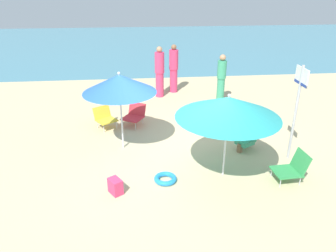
{
  "coord_description": "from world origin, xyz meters",
  "views": [
    {
      "loc": [
        -0.99,
        -6.41,
        3.71
      ],
      "look_at": [
        -0.32,
        0.24,
        0.7
      ],
      "focal_mm": 34.77,
      "sensor_mm": 36.0,
      "label": 1
    }
  ],
  "objects_px": {
    "swim_ring": "(165,179)",
    "beach_bag": "(115,186)",
    "person_b": "(249,133)",
    "person_c": "(174,69)",
    "umbrella_teal": "(228,107)",
    "person_a": "(160,72)",
    "umbrella_blue": "(119,84)",
    "beach_chair_a": "(135,114)",
    "person_d": "(221,79)",
    "beach_chair_b": "(292,167)",
    "beach_chair_c": "(105,117)",
    "warning_sign": "(298,99)"
  },
  "relations": [
    {
      "from": "beach_chair_a",
      "to": "beach_bag",
      "type": "xyz_separation_m",
      "value": [
        -0.39,
        -3.2,
        -0.15
      ]
    },
    {
      "from": "beach_chair_a",
      "to": "person_a",
      "type": "height_order",
      "value": "person_a"
    },
    {
      "from": "person_c",
      "to": "umbrella_teal",
      "type": "bearing_deg",
      "value": -8.98
    },
    {
      "from": "beach_chair_b",
      "to": "beach_chair_c",
      "type": "xyz_separation_m",
      "value": [
        -3.93,
        3.0,
        0.0
      ]
    },
    {
      "from": "person_a",
      "to": "swim_ring",
      "type": "height_order",
      "value": "person_a"
    },
    {
      "from": "person_a",
      "to": "person_d",
      "type": "distance_m",
      "value": 2.09
    },
    {
      "from": "beach_chair_c",
      "to": "warning_sign",
      "type": "distance_m",
      "value": 4.9
    },
    {
      "from": "swim_ring",
      "to": "beach_bag",
      "type": "bearing_deg",
      "value": -162.42
    },
    {
      "from": "beach_chair_a",
      "to": "person_d",
      "type": "xyz_separation_m",
      "value": [
        2.81,
        1.54,
        0.5
      ]
    },
    {
      "from": "beach_chair_a",
      "to": "swim_ring",
      "type": "height_order",
      "value": "beach_chair_a"
    },
    {
      "from": "umbrella_teal",
      "to": "beach_chair_a",
      "type": "distance_m",
      "value": 3.52
    },
    {
      "from": "umbrella_blue",
      "to": "beach_chair_c",
      "type": "relative_size",
      "value": 2.65
    },
    {
      "from": "person_d",
      "to": "warning_sign",
      "type": "relative_size",
      "value": 0.74
    },
    {
      "from": "beach_chair_b",
      "to": "person_b",
      "type": "distance_m",
      "value": 1.48
    },
    {
      "from": "beach_chair_b",
      "to": "beach_chair_c",
      "type": "relative_size",
      "value": 0.91
    },
    {
      "from": "beach_chair_b",
      "to": "beach_chair_c",
      "type": "height_order",
      "value": "beach_chair_b"
    },
    {
      "from": "person_a",
      "to": "person_c",
      "type": "distance_m",
      "value": 0.71
    },
    {
      "from": "umbrella_teal",
      "to": "umbrella_blue",
      "type": "bearing_deg",
      "value": 145.99
    },
    {
      "from": "swim_ring",
      "to": "beach_bag",
      "type": "xyz_separation_m",
      "value": [
        -0.98,
        -0.31,
        0.1
      ]
    },
    {
      "from": "umbrella_blue",
      "to": "beach_chair_a",
      "type": "bearing_deg",
      "value": 78.0
    },
    {
      "from": "beach_chair_c",
      "to": "person_a",
      "type": "relative_size",
      "value": 0.41
    },
    {
      "from": "umbrella_teal",
      "to": "beach_chair_b",
      "type": "bearing_deg",
      "value": -14.47
    },
    {
      "from": "umbrella_blue",
      "to": "umbrella_teal",
      "type": "relative_size",
      "value": 0.92
    },
    {
      "from": "beach_bag",
      "to": "person_d",
      "type": "bearing_deg",
      "value": 55.96
    },
    {
      "from": "person_d",
      "to": "beach_chair_b",
      "type": "bearing_deg",
      "value": -9.52
    },
    {
      "from": "umbrella_teal",
      "to": "warning_sign",
      "type": "bearing_deg",
      "value": 18.43
    },
    {
      "from": "person_d",
      "to": "warning_sign",
      "type": "height_order",
      "value": "warning_sign"
    },
    {
      "from": "umbrella_teal",
      "to": "person_a",
      "type": "xyz_separation_m",
      "value": [
        -0.92,
        5.12,
        -0.64
      ]
    },
    {
      "from": "beach_chair_a",
      "to": "person_b",
      "type": "distance_m",
      "value": 3.19
    },
    {
      "from": "person_c",
      "to": "swim_ring",
      "type": "xyz_separation_m",
      "value": [
        -0.82,
        -5.69,
        -0.8
      ]
    },
    {
      "from": "umbrella_teal",
      "to": "person_a",
      "type": "bearing_deg",
      "value": 100.25
    },
    {
      "from": "person_a",
      "to": "person_d",
      "type": "height_order",
      "value": "person_a"
    },
    {
      "from": "person_b",
      "to": "beach_chair_a",
      "type": "bearing_deg",
      "value": -63.21
    },
    {
      "from": "umbrella_teal",
      "to": "person_b",
      "type": "distance_m",
      "value": 1.77
    },
    {
      "from": "person_c",
      "to": "person_b",
      "type": "bearing_deg",
      "value": 2.82
    },
    {
      "from": "umbrella_blue",
      "to": "person_a",
      "type": "distance_m",
      "value": 3.95
    },
    {
      "from": "person_c",
      "to": "warning_sign",
      "type": "bearing_deg",
      "value": 9.25
    },
    {
      "from": "beach_chair_c",
      "to": "beach_bag",
      "type": "xyz_separation_m",
      "value": [
        0.43,
        -3.09,
        -0.15
      ]
    },
    {
      "from": "person_c",
      "to": "warning_sign",
      "type": "distance_m",
      "value": 5.45
    },
    {
      "from": "person_b",
      "to": "person_c",
      "type": "height_order",
      "value": "person_c"
    },
    {
      "from": "beach_chair_a",
      "to": "beach_chair_b",
      "type": "xyz_separation_m",
      "value": [
        3.12,
        -3.11,
        -0.0
      ]
    },
    {
      "from": "beach_chair_a",
      "to": "beach_chair_c",
      "type": "height_order",
      "value": "beach_chair_a"
    },
    {
      "from": "beach_chair_b",
      "to": "beach_bag",
      "type": "relative_size",
      "value": 2.12
    },
    {
      "from": "umbrella_blue",
      "to": "warning_sign",
      "type": "relative_size",
      "value": 0.88
    },
    {
      "from": "person_d",
      "to": "beach_bag",
      "type": "bearing_deg",
      "value": -47.31
    },
    {
      "from": "beach_chair_b",
      "to": "warning_sign",
      "type": "bearing_deg",
      "value": -115.21
    },
    {
      "from": "beach_chair_b",
      "to": "warning_sign",
      "type": "distance_m",
      "value": 1.47
    },
    {
      "from": "beach_bag",
      "to": "umbrella_teal",
      "type": "bearing_deg",
      "value": 11.0
    },
    {
      "from": "beach_chair_a",
      "to": "beach_bag",
      "type": "relative_size",
      "value": 2.51
    },
    {
      "from": "umbrella_teal",
      "to": "beach_bag",
      "type": "distance_m",
      "value": 2.61
    }
  ]
}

